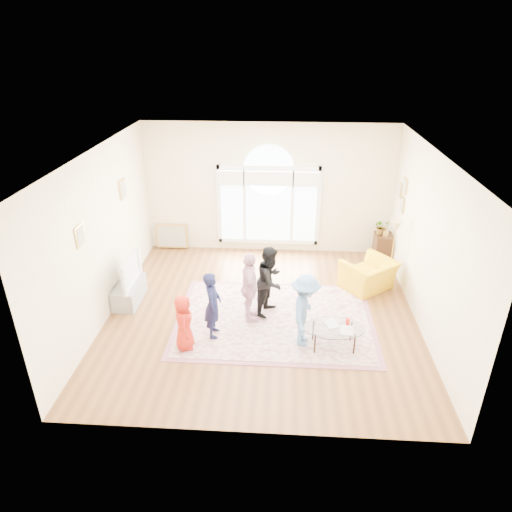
# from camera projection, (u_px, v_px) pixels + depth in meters

# --- Properties ---
(ground) EXTENTS (6.00, 6.00, 0.00)m
(ground) POSITION_uv_depth(u_px,v_px,m) (262.00, 314.00, 9.06)
(ground) COLOR brown
(ground) RESTS_ON ground
(room_shell) EXTENTS (6.00, 6.00, 6.00)m
(room_shell) POSITION_uv_depth(u_px,v_px,m) (269.00, 193.00, 10.90)
(room_shell) COLOR #FBECC3
(room_shell) RESTS_ON ground
(area_rug) EXTENTS (3.60, 2.60, 0.02)m
(area_rug) POSITION_uv_depth(u_px,v_px,m) (275.00, 319.00, 8.87)
(area_rug) COLOR beige
(area_rug) RESTS_ON ground
(rug_border) EXTENTS (3.80, 2.80, 0.01)m
(rug_border) POSITION_uv_depth(u_px,v_px,m) (275.00, 319.00, 8.87)
(rug_border) COLOR #965769
(rug_border) RESTS_ON ground
(tv_console) EXTENTS (0.45, 1.00, 0.42)m
(tv_console) POSITION_uv_depth(u_px,v_px,m) (129.00, 292.00, 9.39)
(tv_console) COLOR gray
(tv_console) RESTS_ON ground
(television) EXTENTS (0.17, 1.09, 0.63)m
(television) POSITION_uv_depth(u_px,v_px,m) (127.00, 270.00, 9.16)
(television) COLOR black
(television) RESTS_ON tv_console
(coffee_table) EXTENTS (1.08, 0.71, 0.54)m
(coffee_table) POSITION_uv_depth(u_px,v_px,m) (334.00, 328.00, 7.92)
(coffee_table) COLOR silver
(coffee_table) RESTS_ON ground
(armchair) EXTENTS (1.35, 1.33, 0.66)m
(armchair) POSITION_uv_depth(u_px,v_px,m) (368.00, 275.00, 9.81)
(armchair) COLOR gold
(armchair) RESTS_ON ground
(side_cabinet) EXTENTS (0.40, 0.50, 0.70)m
(side_cabinet) POSITION_uv_depth(u_px,v_px,m) (382.00, 248.00, 10.97)
(side_cabinet) COLOR black
(side_cabinet) RESTS_ON ground
(floor_lamp) EXTENTS (0.29, 0.29, 1.51)m
(floor_lamp) POSITION_uv_depth(u_px,v_px,m) (395.00, 231.00, 9.53)
(floor_lamp) COLOR black
(floor_lamp) RESTS_ON ground
(plant_pedestal) EXTENTS (0.20, 0.20, 0.70)m
(plant_pedestal) POSITION_uv_depth(u_px,v_px,m) (379.00, 247.00, 11.03)
(plant_pedestal) COLOR white
(plant_pedestal) RESTS_ON ground
(potted_plant) EXTENTS (0.39, 0.36, 0.38)m
(potted_plant) POSITION_uv_depth(u_px,v_px,m) (381.00, 227.00, 10.79)
(potted_plant) COLOR #33722D
(potted_plant) RESTS_ON plant_pedestal
(leaning_picture) EXTENTS (0.80, 0.14, 0.62)m
(leaning_picture) POSITION_uv_depth(u_px,v_px,m) (173.00, 248.00, 11.79)
(leaning_picture) COLOR tan
(leaning_picture) RESTS_ON ground
(child_red) EXTENTS (0.41, 0.55, 1.03)m
(child_red) POSITION_uv_depth(u_px,v_px,m) (184.00, 322.00, 7.85)
(child_red) COLOR red
(child_red) RESTS_ON area_rug
(child_navy) EXTENTS (0.33, 0.48, 1.27)m
(child_navy) POSITION_uv_depth(u_px,v_px,m) (213.00, 305.00, 8.13)
(child_navy) COLOR #13173A
(child_navy) RESTS_ON area_rug
(child_black) EXTENTS (0.76, 0.84, 1.41)m
(child_black) POSITION_uv_depth(u_px,v_px,m) (270.00, 280.00, 8.79)
(child_black) COLOR black
(child_black) RESTS_ON area_rug
(child_pink) EXTENTS (0.48, 0.87, 1.40)m
(child_pink) POSITION_uv_depth(u_px,v_px,m) (250.00, 288.00, 8.54)
(child_pink) COLOR #DEA2BA
(child_pink) RESTS_ON area_rug
(child_blue) EXTENTS (0.64, 0.95, 1.35)m
(child_blue) POSITION_uv_depth(u_px,v_px,m) (305.00, 311.00, 7.89)
(child_blue) COLOR #5984BF
(child_blue) RESTS_ON area_rug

